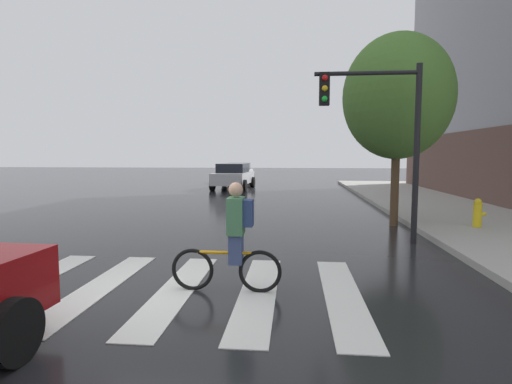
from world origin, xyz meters
name	(u,v)px	position (x,y,z in m)	size (l,w,h in m)	color
ground_plane	(154,289)	(0.00, 0.00, 0.00)	(120.00, 120.00, 0.00)	black
crosswalk_stripes	(138,288)	(-0.27, 0.00, 0.01)	(6.91, 3.68, 0.01)	silver
sedan_mid	(233,176)	(-1.57, 18.62, 0.82)	(2.38, 4.69, 1.58)	#B7B7BC
sedan_far	(239,172)	(-1.99, 24.25, 0.78)	(2.13, 4.43, 1.52)	silver
cyclist	(234,238)	(1.27, -0.01, 0.84)	(1.71, 0.36, 1.69)	black
traffic_light_near	(381,122)	(4.20, 3.80, 2.86)	(2.47, 0.28, 4.20)	black
fire_hydrant	(478,213)	(7.14, 5.33, 0.53)	(0.33, 0.22, 0.78)	gold
street_tree_near	(398,97)	(5.15, 6.23, 3.78)	(3.15, 3.15, 5.60)	#4C3823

